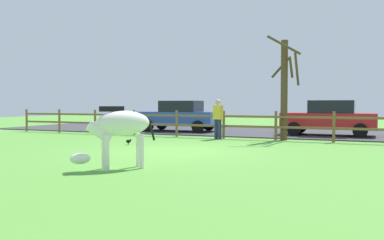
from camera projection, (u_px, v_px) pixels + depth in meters
ground_plane at (173, 152)px, 12.30m from camera, size 60.00×60.00×0.00m
parking_asphalt at (251, 131)px, 20.84m from camera, size 28.00×7.40×0.05m
paddock_fence at (224, 122)px, 16.88m from camera, size 22.01×0.11×1.17m
bare_tree at (285, 87)px, 16.00m from camera, size 1.30×1.32×4.11m
zebra at (119, 128)px, 9.01m from camera, size 1.46×1.54×1.41m
crow_on_grass at (129, 141)px, 14.31m from camera, size 0.21×0.10×0.20m
parked_car_red at (329, 118)px, 17.90m from camera, size 4.02×1.93×1.56m
parked_car_blue at (179, 116)px, 20.64m from camera, size 4.07×2.03×1.56m
visitor_near_fence at (218, 117)px, 16.49m from camera, size 0.40×0.30×1.64m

